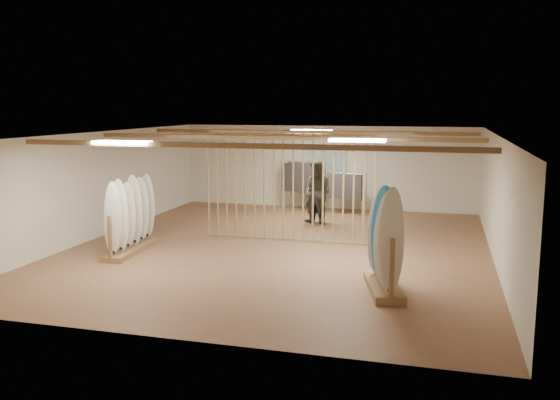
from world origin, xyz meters
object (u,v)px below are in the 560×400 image
(rack_left, at_px, (131,227))
(clothing_rack_a, at_px, (303,178))
(shopper_a, at_px, (315,193))
(shopper_b, at_px, (318,188))
(rack_right, at_px, (384,256))
(clothing_rack_b, at_px, (345,187))

(rack_left, distance_m, clothing_rack_a, 7.24)
(shopper_a, xyz_separation_m, shopper_b, (0.10, -0.13, 0.15))
(rack_left, relative_size, shopper_b, 1.05)
(rack_left, height_order, rack_right, rack_right)
(rack_right, bearing_deg, clothing_rack_b, 89.95)
(rack_left, distance_m, shopper_b, 5.76)
(shopper_a, height_order, shopper_b, shopper_b)
(shopper_b, bearing_deg, clothing_rack_b, 101.70)
(clothing_rack_a, bearing_deg, rack_right, -42.28)
(rack_right, xyz_separation_m, clothing_rack_a, (-3.49, 8.19, 0.40))
(clothing_rack_a, bearing_deg, shopper_a, -43.08)
(rack_left, relative_size, shopper_a, 1.22)
(rack_right, distance_m, clothing_rack_b, 7.98)
(shopper_a, bearing_deg, rack_left, 49.81)
(clothing_rack_a, xyz_separation_m, clothing_rack_b, (1.51, -0.46, -0.18))
(clothing_rack_a, height_order, shopper_a, shopper_a)
(rack_left, xyz_separation_m, shopper_a, (3.52, 4.59, 0.31))
(rack_right, height_order, clothing_rack_b, rack_right)
(rack_left, bearing_deg, shopper_b, 47.10)
(rack_right, relative_size, shopper_a, 1.08)
(rack_right, relative_size, clothing_rack_b, 1.46)
(rack_left, bearing_deg, shopper_a, 48.67)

